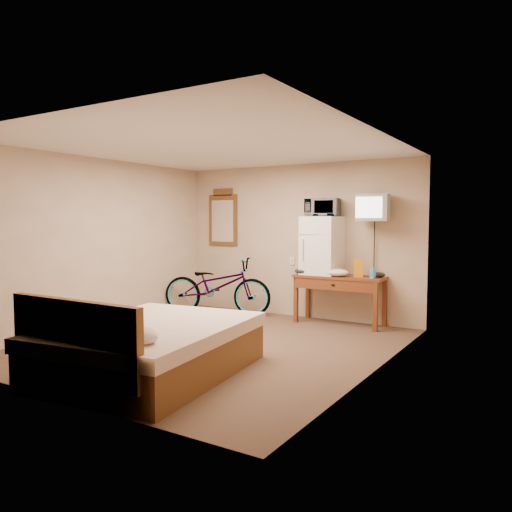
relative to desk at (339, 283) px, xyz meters
name	(u,v)px	position (x,y,z in m)	size (l,w,h in m)	color
room	(214,247)	(-0.86, -2.00, 0.62)	(4.60, 4.64, 2.50)	#4D3626
desk	(339,283)	(0.00, 0.00, 0.00)	(1.38, 0.56, 0.75)	maroon
mini_fridge	(322,246)	(-0.30, 0.05, 0.57)	(0.57, 0.55, 0.90)	white
microwave	(323,207)	(-0.30, 0.05, 1.16)	(0.50, 0.34, 0.28)	white
snack_bag	(358,268)	(0.31, 0.00, 0.25)	(0.13, 0.08, 0.27)	orange
blue_cup	(373,273)	(0.55, -0.06, 0.19)	(0.08, 0.08, 0.15)	#3BA3CA
cloth_cream	(337,273)	(0.01, -0.10, 0.18)	(0.37, 0.29, 0.12)	white
cloth_dark_a	(303,271)	(-0.54, -0.12, 0.17)	(0.27, 0.20, 0.10)	black
cloth_dark_b	(379,275)	(0.59, 0.11, 0.16)	(0.17, 0.14, 0.08)	black
crt_television	(373,208)	(0.51, 0.02, 1.14)	(0.50, 0.59, 0.39)	black
wall_mirror	(223,218)	(-2.34, 0.27, 1.00)	(0.59, 0.04, 1.01)	brown
bicycle	(217,286)	(-2.06, -0.29, -0.14)	(0.65, 1.85, 0.97)	black
bed	(147,347)	(-0.71, -3.37, -0.34)	(1.90, 2.36, 0.90)	brown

